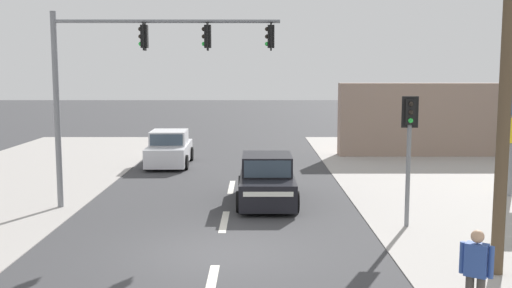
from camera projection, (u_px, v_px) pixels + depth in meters
The scene contains 11 objects.
ground_plane at pixel (215, 254), 13.90m from camera, with size 140.00×140.00×0.00m, color #3A3A3D.
lane_dash_near at pixel (208, 285), 11.91m from camera, with size 0.20×2.40×0.01m, color silver.
lane_dash_mid at pixel (222, 222), 16.87m from camera, with size 0.20×2.40×0.01m, color silver.
lane_dash_far at pixel (229, 187), 21.83m from camera, with size 0.20×2.40×0.01m, color silver.
utility_pole_foreground_right at pixel (499, 16), 11.91m from camera, with size 3.77×0.69×9.92m.
traffic_signal_mast at pixel (131, 66), 18.06m from camera, with size 6.89×0.46×6.00m.
pedestal_signal_right_kerb at pixel (406, 139), 16.03m from camera, with size 0.44×0.29×3.56m.
shopfront_wall_far at pixel (457, 120), 29.60m from camera, with size 12.00×1.00×3.60m, color gray.
sedan_oncoming_near at pixel (264, 181), 19.22m from camera, with size 1.89×4.24×1.56m.
sedan_crossing_left at pixel (167, 149), 26.78m from camera, with size 1.96×4.27×1.56m.
pedestrian_at_kerb at pixel (473, 271), 9.99m from camera, with size 0.48×0.39×1.63m.
Camera 1 is at (0.90, -13.47, 4.27)m, focal length 42.00 mm.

